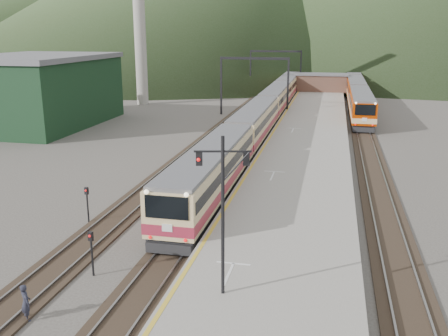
% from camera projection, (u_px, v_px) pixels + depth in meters
% --- Properties ---
extents(track_main, '(2.60, 200.00, 0.23)m').
position_uv_depth(track_main, '(258.00, 137.00, 55.03)').
color(track_main, black).
rests_on(track_main, ground).
extents(track_far, '(2.60, 200.00, 0.23)m').
position_uv_depth(track_far, '(214.00, 135.00, 56.06)').
color(track_far, black).
rests_on(track_far, ground).
extents(track_second, '(2.60, 200.00, 0.23)m').
position_uv_depth(track_second, '(365.00, 142.00, 52.66)').
color(track_second, black).
rests_on(track_second, ground).
extents(platform, '(8.00, 100.00, 1.00)m').
position_uv_depth(platform, '(308.00, 139.00, 51.88)').
color(platform, gray).
rests_on(platform, ground).
extents(gantry_near, '(9.55, 0.25, 8.00)m').
position_uv_depth(gantry_near, '(254.00, 75.00, 68.28)').
color(gantry_near, black).
rests_on(gantry_near, ground).
extents(gantry_far, '(9.55, 0.25, 8.00)m').
position_uv_depth(gantry_far, '(275.00, 64.00, 91.83)').
color(gantry_far, black).
rests_on(gantry_far, ground).
extents(warehouse, '(14.50, 20.50, 8.60)m').
position_uv_depth(warehouse, '(36.00, 90.00, 61.55)').
color(warehouse, black).
rests_on(warehouse, ground).
extents(smokestack, '(1.80, 1.80, 30.00)m').
position_uv_depth(smokestack, '(139.00, 7.00, 76.32)').
color(smokestack, '#9E998E').
rests_on(smokestack, ground).
extents(station_shed, '(9.40, 4.40, 3.10)m').
position_uv_depth(station_shed, '(321.00, 82.00, 89.00)').
color(station_shed, brown).
rests_on(station_shed, platform).
extents(main_train, '(2.79, 76.65, 3.41)m').
position_uv_depth(main_train, '(267.00, 110.00, 61.43)').
color(main_train, '#DABC82').
rests_on(main_train, track_main).
extents(second_train, '(2.73, 56.04, 3.33)m').
position_uv_depth(second_train, '(356.00, 90.00, 82.68)').
color(second_train, '#A42F00').
rests_on(second_train, track_second).
extents(signal_mast, '(2.16, 0.62, 6.59)m').
position_uv_depth(signal_mast, '(223.00, 200.00, 19.44)').
color(signal_mast, black).
rests_on(signal_mast, platform).
extents(short_signal_a, '(0.25, 0.21, 2.27)m').
position_uv_depth(short_signal_a, '(92.00, 248.00, 23.68)').
color(short_signal_a, black).
rests_on(short_signal_a, ground).
extents(short_signal_b, '(0.25, 0.20, 2.27)m').
position_uv_depth(short_signal_b, '(222.00, 136.00, 48.65)').
color(short_signal_b, black).
rests_on(short_signal_b, ground).
extents(short_signal_c, '(0.25, 0.21, 2.27)m').
position_uv_depth(short_signal_c, '(87.00, 200.00, 30.35)').
color(short_signal_c, black).
rests_on(short_signal_c, ground).
extents(worker, '(0.69, 0.66, 1.58)m').
position_uv_depth(worker, '(26.00, 302.00, 20.19)').
color(worker, '#242533').
rests_on(worker, ground).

